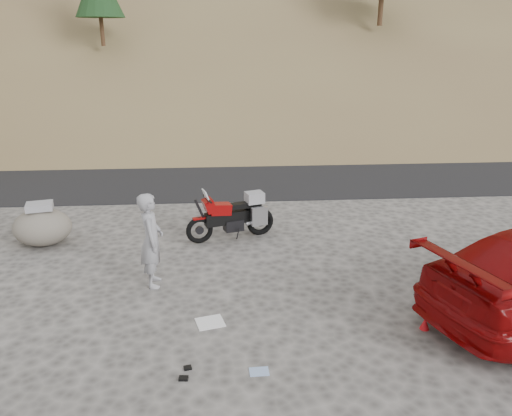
{
  "coord_description": "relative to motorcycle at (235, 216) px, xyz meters",
  "views": [
    {
      "loc": [
        0.78,
        -8.27,
        4.55
      ],
      "look_at": [
        1.53,
        2.04,
        1.0
      ],
      "focal_mm": 35.0,
      "sensor_mm": 36.0,
      "label": 1
    }
  ],
  "objects": [
    {
      "name": "gear_blue_cloth",
      "position": [
        0.18,
        -5.08,
        -0.55
      ],
      "size": [
        0.29,
        0.21,
        0.01
      ],
      "primitive_type": "cube",
      "rotation": [
        0.0,
        0.0,
        0.04
      ],
      "color": "#8DABDB",
      "rests_on": "ground"
    },
    {
      "name": "gear_glove_b",
      "position": [
        -0.85,
        -4.93,
        -0.54
      ],
      "size": [
        0.13,
        0.11,
        0.04
      ],
      "primitive_type": "cube",
      "rotation": [
        0.0,
        0.0,
        0.24
      ],
      "color": "black",
      "rests_on": "ground"
    },
    {
      "name": "motorcycle",
      "position": [
        0.0,
        0.0,
        0.0
      ],
      "size": [
        2.12,
        1.01,
        1.3
      ],
      "rotation": [
        0.0,
        0.0,
        0.31
      ],
      "color": "black",
      "rests_on": "ground"
    },
    {
      "name": "gear_funnel",
      "position": [
        2.98,
        -4.16,
        -0.45
      ],
      "size": [
        0.16,
        0.16,
        0.21
      ],
      "primitive_type": "cone",
      "rotation": [
        0.0,
        0.0,
        -0.01
      ],
      "color": "#B50C11",
      "rests_on": "ground"
    },
    {
      "name": "gear_white_cloth",
      "position": [
        -0.54,
        -3.72,
        -0.55
      ],
      "size": [
        0.54,
        0.5,
        0.02
      ],
      "primitive_type": "cube",
      "rotation": [
        0.0,
        0.0,
        0.25
      ],
      "color": "white",
      "rests_on": "ground"
    },
    {
      "name": "road",
      "position": [
        -1.08,
        6.22,
        -0.55
      ],
      "size": [
        120.0,
        7.0,
        0.05
      ],
      "primitive_type": "cube",
      "color": "black",
      "rests_on": "ground"
    },
    {
      "name": "boulder",
      "position": [
        -4.42,
        -0.07,
        -0.11
      ],
      "size": [
        1.33,
        1.14,
        1.03
      ],
      "rotation": [
        0.0,
        0.0,
        0.03
      ],
      "color": "#58524B",
      "rests_on": "ground"
    },
    {
      "name": "man",
      "position": [
        -1.64,
        -2.24,
        -0.55
      ],
      "size": [
        0.5,
        0.71,
        1.85
      ],
      "primitive_type": "imported",
      "rotation": [
        0.0,
        0.0,
        1.66
      ],
      "color": "gray",
      "rests_on": "ground"
    },
    {
      "name": "ground",
      "position": [
        -1.08,
        -2.78,
        -0.55
      ],
      "size": [
        140.0,
        140.0,
        0.0
      ],
      "primitive_type": "plane",
      "color": "#484542",
      "rests_on": "ground"
    },
    {
      "name": "gear_glove_a",
      "position": [
        -0.89,
        -5.17,
        -0.54
      ],
      "size": [
        0.14,
        0.1,
        0.04
      ],
      "primitive_type": "cube",
      "rotation": [
        0.0,
        0.0,
        -0.09
      ],
      "color": "black",
      "rests_on": "ground"
    }
  ]
}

